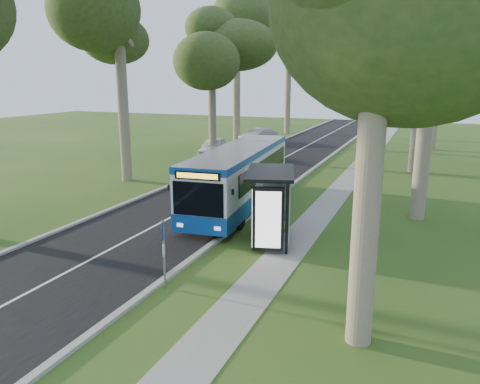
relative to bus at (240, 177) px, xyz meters
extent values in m
plane|color=#274E18|center=(1.20, -4.81, -1.60)|extent=(120.00, 120.00, 0.00)
cube|color=black|center=(-2.30, 5.19, -1.59)|extent=(7.00, 100.00, 0.02)
cube|color=#9E9B93|center=(1.20, 5.19, -1.54)|extent=(0.25, 100.00, 0.12)
cube|color=#9E9B93|center=(-5.80, 5.19, -1.54)|extent=(0.25, 100.00, 0.12)
cube|color=white|center=(-2.30, 5.19, -1.57)|extent=(0.12, 100.00, 0.00)
cube|color=gray|center=(4.20, 5.19, -1.59)|extent=(1.50, 100.00, 0.02)
cube|color=white|center=(0.00, 0.01, 0.11)|extent=(3.49, 11.73, 2.74)
cube|color=#104294|center=(0.00, 0.01, -0.87)|extent=(3.52, 11.76, 0.77)
cube|color=#104294|center=(0.00, 0.01, 1.33)|extent=(3.52, 11.76, 0.31)
cube|color=black|center=(0.00, -5.78, 0.23)|extent=(2.16, 0.25, 1.40)
cube|color=yellow|center=(0.00, -5.82, 1.20)|extent=(1.73, 0.18, 0.21)
cube|color=black|center=(0.00, -5.71, -1.11)|extent=(2.31, 0.34, 0.29)
cylinder|color=black|center=(-1.08, -3.55, -1.09)|extent=(0.36, 1.02, 1.00)
cylinder|color=black|center=(1.08, -3.55, -1.09)|extent=(0.36, 1.02, 1.00)
cylinder|color=black|center=(-1.08, 3.38, -1.09)|extent=(0.36, 1.02, 1.00)
cylinder|color=black|center=(1.08, 3.38, -1.09)|extent=(0.36, 1.02, 1.00)
cylinder|color=gray|center=(1.50, -9.99, -0.46)|extent=(0.07, 0.07, 2.27)
cube|color=navy|center=(1.50, -9.99, 0.35)|extent=(0.17, 0.31, 0.56)
cylinder|color=yellow|center=(1.47, -9.99, 0.49)|extent=(0.10, 0.19, 0.20)
cube|color=white|center=(1.50, -9.99, -0.28)|extent=(0.16, 0.27, 0.36)
cube|color=black|center=(3.86, -5.91, -0.19)|extent=(0.14, 0.14, 2.82)
cube|color=black|center=(3.86, -3.03, -0.19)|extent=(0.14, 0.14, 2.82)
cube|color=black|center=(3.17, -4.47, 1.29)|extent=(2.75, 3.82, 0.14)
cube|color=silver|center=(3.95, -4.47, -0.07)|extent=(0.85, 2.77, 2.25)
cube|color=black|center=(3.17, -6.05, -0.19)|extent=(1.19, 0.51, 2.48)
cube|color=white|center=(3.17, -6.13, -0.19)|extent=(0.92, 0.29, 2.20)
cube|color=black|center=(3.50, -4.13, -1.09)|extent=(0.98, 2.07, 0.07)
cylinder|color=black|center=(2.81, -4.86, -1.19)|extent=(0.45, 0.45, 0.80)
cylinder|color=black|center=(2.81, -4.86, -0.78)|extent=(0.48, 0.48, 0.04)
imported|color=white|center=(-7.96, 13.76, -0.76)|extent=(2.98, 5.23, 1.68)
imported|color=#95979C|center=(-7.41, 23.32, -0.85)|extent=(3.23, 4.81, 1.50)
cylinder|color=#7A6B56|center=(-9.30, 3.19, 4.01)|extent=(0.68, 0.68, 11.22)
cylinder|color=#7A6B56|center=(-7.80, 13.19, 3.05)|extent=(0.63, 0.63, 9.29)
ellipsoid|color=#2C451A|center=(-7.80, 13.19, 7.96)|extent=(5.20, 5.20, 6.37)
cylinder|color=#7A6B56|center=(-9.80, 23.19, 5.23)|extent=(0.75, 0.75, 13.65)
cylinder|color=#7A6B56|center=(-7.30, 33.19, 4.24)|extent=(0.69, 0.69, 11.66)
ellipsoid|color=#2C451A|center=(-7.30, 33.19, 10.40)|extent=(5.20, 5.20, 8.00)
cylinder|color=#7A6B56|center=(7.70, -10.81, 3.50)|extent=(0.65, 0.65, 10.18)
cylinder|color=#7A6B56|center=(8.70, 1.19, 4.30)|extent=(0.70, 0.70, 11.78)
cylinder|color=#7A6B56|center=(8.00, 13.19, 3.76)|extent=(0.67, 0.67, 10.72)
ellipsoid|color=#2C451A|center=(8.00, 13.19, 9.43)|extent=(5.20, 5.20, 7.35)
cylinder|color=#7A6B56|center=(9.20, 25.19, 3.30)|extent=(0.64, 0.64, 9.80)
ellipsoid|color=#2C451A|center=(9.20, 25.19, 8.48)|extent=(5.20, 5.20, 6.72)
camera|label=1|loc=(8.95, -21.91, 4.96)|focal=35.00mm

